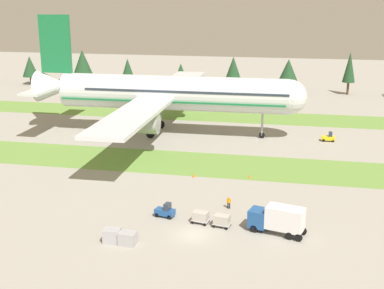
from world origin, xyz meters
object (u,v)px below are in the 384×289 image
(baggage_tug, at_px, (165,211))
(pushback_tractor, at_px, (329,137))
(ground_crew_marshaller, at_px, (229,202))
(uld_container_0, at_px, (112,236))
(taxiway_marker_1, at_px, (250,176))
(cargo_dolly_lead, at_px, (201,216))
(airliner, at_px, (167,93))
(uld_container_1, at_px, (128,238))
(catering_truck, at_px, (278,219))
(cargo_dolly_second, at_px, (222,220))
(taxiway_marker_0, at_px, (194,175))

(baggage_tug, xyz_separation_m, pushback_tractor, (22.86, 43.27, 0.00))
(baggage_tug, xyz_separation_m, ground_crew_marshaller, (7.83, 4.53, 0.13))
(baggage_tug, relative_size, pushback_tractor, 1.07)
(uld_container_0, bearing_deg, taxiway_marker_1, 62.21)
(cargo_dolly_lead, distance_m, pushback_tractor, 47.74)
(airliner, distance_m, uld_container_1, 52.69)
(catering_truck, bearing_deg, uld_container_1, 125.90)
(baggage_tug, distance_m, taxiway_marker_1, 20.13)
(cargo_dolly_lead, distance_m, taxiway_marker_1, 19.29)
(ground_crew_marshaller, bearing_deg, cargo_dolly_second, -95.54)
(uld_container_1, height_order, taxiway_marker_0, uld_container_1)
(cargo_dolly_lead, distance_m, uld_container_0, 11.88)
(pushback_tractor, height_order, uld_container_1, pushback_tractor)
(uld_container_1, bearing_deg, cargo_dolly_lead, 46.44)
(cargo_dolly_second, bearing_deg, uld_container_1, 136.18)
(catering_truck, xyz_separation_m, uld_container_0, (-19.06, -6.34, -1.13))
(airliner, xyz_separation_m, cargo_dolly_second, (18.32, -44.35, -7.91))
(catering_truck, bearing_deg, airliner, 44.33)
(catering_truck, bearing_deg, taxiway_marker_0, 52.76)
(pushback_tractor, distance_m, ground_crew_marshaller, 41.55)
(airliner, height_order, pushback_tractor, airliner)
(cargo_dolly_lead, bearing_deg, pushback_tractor, -10.85)
(catering_truck, distance_m, taxiway_marker_1, 20.59)
(taxiway_marker_1, bearing_deg, catering_truck, -75.14)
(pushback_tractor, distance_m, uld_container_0, 58.40)
(catering_truck, bearing_deg, baggage_tug, 96.92)
(cargo_dolly_lead, xyz_separation_m, uld_container_0, (-9.26, -7.44, -0.09))
(cargo_dolly_second, bearing_deg, taxiway_marker_0, 33.42)
(cargo_dolly_second, relative_size, uld_container_1, 1.22)
(airliner, distance_m, cargo_dolly_lead, 47.11)
(pushback_tractor, xyz_separation_m, uld_container_1, (-25.18, -51.87, -0.06))
(uld_container_1, bearing_deg, baggage_tug, 74.89)
(cargo_dolly_second, bearing_deg, pushback_tractor, -7.40)
(uld_container_1, distance_m, taxiway_marker_1, 28.88)
(uld_container_0, relative_size, taxiway_marker_1, 3.65)
(cargo_dolly_second, xyz_separation_m, taxiway_marker_1, (1.69, 19.30, -0.65))
(airliner, relative_size, cargo_dolly_second, 29.20)
(cargo_dolly_lead, distance_m, uld_container_1, 10.53)
(ground_crew_marshaller, height_order, uld_container_1, ground_crew_marshaller)
(catering_truck, height_order, taxiway_marker_0, catering_truck)
(cargo_dolly_lead, xyz_separation_m, taxiway_marker_1, (4.53, 18.74, -0.65))
(pushback_tractor, bearing_deg, cargo_dolly_lead, 157.15)
(cargo_dolly_second, distance_m, ground_crew_marshaller, 6.07)
(uld_container_1, bearing_deg, catering_truck, 20.95)
(cargo_dolly_lead, height_order, taxiway_marker_1, cargo_dolly_lead)
(ground_crew_marshaller, xyz_separation_m, uld_container_0, (-12.16, -12.95, -0.12))
(ground_crew_marshaller, distance_m, taxiway_marker_1, 13.35)
(catering_truck, relative_size, taxiway_marker_1, 13.36)
(cargo_dolly_second, distance_m, uld_container_1, 12.32)
(cargo_dolly_lead, bearing_deg, uld_container_0, 140.00)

